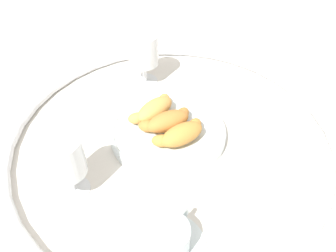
{
  "coord_description": "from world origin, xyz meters",
  "views": [
    {
      "loc": [
        -0.26,
        -0.49,
        0.58
      ],
      "look_at": [
        -0.0,
        0.02,
        0.03
      ],
      "focal_mm": 38.23,
      "sensor_mm": 36.0,
      "label": 1
    }
  ],
  "objects_px": {
    "croissant_small": "(167,121)",
    "croissant_extra": "(154,109)",
    "juice_glass_left": "(143,52)",
    "juice_glass_right": "(64,159)",
    "pastry_plate": "(168,131)",
    "croissant_large": "(181,134)",
    "coffee_cup_near": "(168,240)"
  },
  "relations": [
    {
      "from": "pastry_plate",
      "to": "coffee_cup_near",
      "type": "bearing_deg",
      "value": -116.69
    },
    {
      "from": "juice_glass_left",
      "to": "pastry_plate",
      "type": "bearing_deg",
      "value": -99.77
    },
    {
      "from": "croissant_large",
      "to": "croissant_extra",
      "type": "bearing_deg",
      "value": 100.34
    },
    {
      "from": "croissant_small",
      "to": "juice_glass_left",
      "type": "distance_m",
      "value": 0.22
    },
    {
      "from": "pastry_plate",
      "to": "juice_glass_right",
      "type": "xyz_separation_m",
      "value": [
        -0.24,
        -0.05,
        0.08
      ]
    },
    {
      "from": "croissant_small",
      "to": "juice_glass_right",
      "type": "height_order",
      "value": "juice_glass_right"
    },
    {
      "from": "croissant_small",
      "to": "croissant_extra",
      "type": "relative_size",
      "value": 1.06
    },
    {
      "from": "pastry_plate",
      "to": "croissant_large",
      "type": "xyz_separation_m",
      "value": [
        0.01,
        -0.05,
        0.03
      ]
    },
    {
      "from": "juice_glass_right",
      "to": "coffee_cup_near",
      "type": "bearing_deg",
      "value": -59.59
    },
    {
      "from": "croissant_large",
      "to": "coffee_cup_near",
      "type": "height_order",
      "value": "croissant_large"
    },
    {
      "from": "juice_glass_left",
      "to": "croissant_extra",
      "type": "bearing_deg",
      "value": -106.19
    },
    {
      "from": "pastry_plate",
      "to": "coffee_cup_near",
      "type": "xyz_separation_m",
      "value": [
        -0.12,
        -0.24,
        0.01
      ]
    },
    {
      "from": "croissant_small",
      "to": "juice_glass_left",
      "type": "xyz_separation_m",
      "value": [
        0.04,
        0.21,
        0.05
      ]
    },
    {
      "from": "pastry_plate",
      "to": "croissant_extra",
      "type": "relative_size",
      "value": 2.02
    },
    {
      "from": "coffee_cup_near",
      "to": "juice_glass_left",
      "type": "xyz_separation_m",
      "value": [
        0.16,
        0.45,
        0.07
      ]
    },
    {
      "from": "croissant_small",
      "to": "pastry_plate",
      "type": "bearing_deg",
      "value": -90.05
    },
    {
      "from": "croissant_extra",
      "to": "juice_glass_left",
      "type": "relative_size",
      "value": 0.93
    },
    {
      "from": "croissant_small",
      "to": "croissant_extra",
      "type": "distance_m",
      "value": 0.05
    },
    {
      "from": "croissant_small",
      "to": "juice_glass_left",
      "type": "bearing_deg",
      "value": 80.09
    },
    {
      "from": "croissant_small",
      "to": "croissant_large",
      "type": "bearing_deg",
      "value": -80.46
    },
    {
      "from": "croissant_large",
      "to": "juice_glass_right",
      "type": "bearing_deg",
      "value": -178.96
    },
    {
      "from": "croissant_small",
      "to": "juice_glass_right",
      "type": "relative_size",
      "value": 0.98
    },
    {
      "from": "juice_glass_left",
      "to": "croissant_small",
      "type": "bearing_deg",
      "value": -99.91
    },
    {
      "from": "juice_glass_right",
      "to": "juice_glass_left",
      "type": "bearing_deg",
      "value": 43.78
    },
    {
      "from": "croissant_large",
      "to": "croissant_extra",
      "type": "height_order",
      "value": "same"
    },
    {
      "from": "pastry_plate",
      "to": "croissant_small",
      "type": "xyz_separation_m",
      "value": [
        0.0,
        0.0,
        0.03
      ]
    },
    {
      "from": "croissant_extra",
      "to": "coffee_cup_near",
      "type": "distance_m",
      "value": 0.32
    },
    {
      "from": "juice_glass_left",
      "to": "juice_glass_right",
      "type": "height_order",
      "value": "same"
    },
    {
      "from": "croissant_large",
      "to": "juice_glass_right",
      "type": "xyz_separation_m",
      "value": [
        -0.24,
        -0.0,
        0.05
      ]
    },
    {
      "from": "croissant_small",
      "to": "croissant_extra",
      "type": "height_order",
      "value": "same"
    },
    {
      "from": "croissant_extra",
      "to": "coffee_cup_near",
      "type": "xyz_separation_m",
      "value": [
        -0.11,
        -0.3,
        -0.02
      ]
    },
    {
      "from": "coffee_cup_near",
      "to": "juice_glass_right",
      "type": "distance_m",
      "value": 0.23
    }
  ]
}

